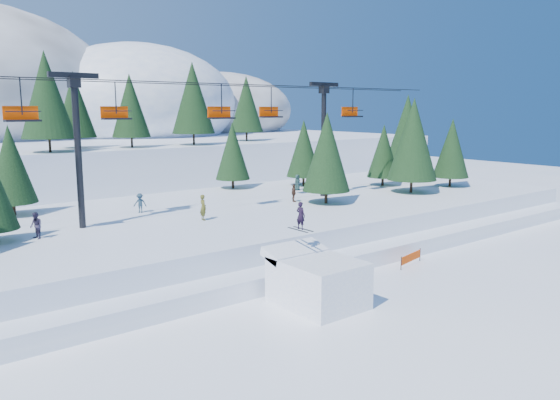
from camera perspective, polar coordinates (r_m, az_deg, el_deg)
ground at (r=29.82m, az=9.45°, el=-11.15°), size 160.00×160.00×0.00m
mid_shelf at (r=43.15m, az=-8.40°, el=-2.90°), size 70.00×22.00×2.50m
berm at (r=35.23m, az=-0.21°, el=-6.82°), size 70.00×6.00×1.10m
jump_kicker at (r=29.70m, az=3.83°, el=-8.35°), size 3.71×5.05×5.43m
chairlift at (r=42.61m, az=-7.75°, el=7.91°), size 46.00×3.21×10.28m
conifer_stand at (r=44.78m, az=-4.47°, el=5.03°), size 61.12×17.04×9.53m
distant_skiers at (r=42.84m, az=-9.35°, el=-0.21°), size 26.58×7.70×1.86m
banner_near at (r=38.05m, az=13.52°, el=-5.86°), size 2.80×0.65×0.90m
banner_far at (r=39.97m, az=11.31°, el=-5.04°), size 2.81×0.60×0.90m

